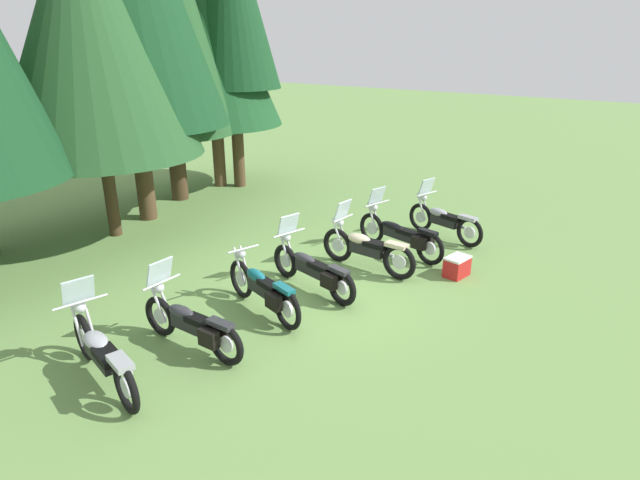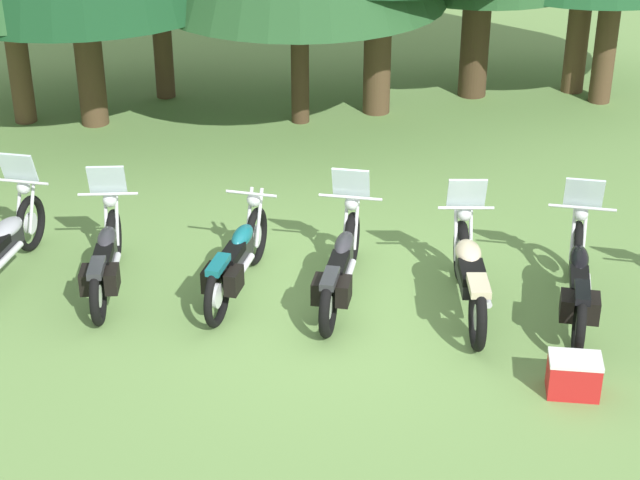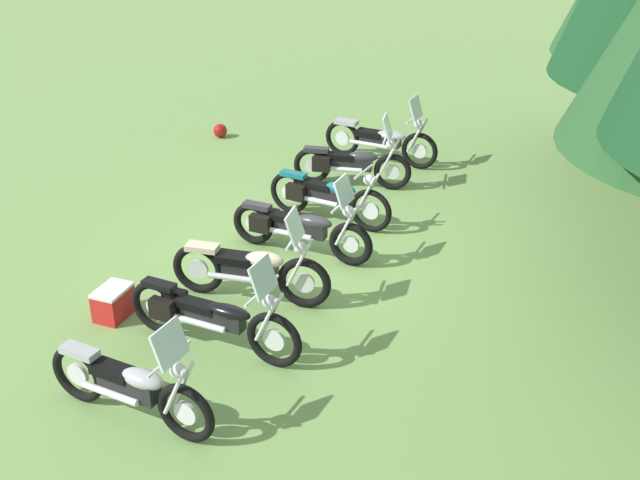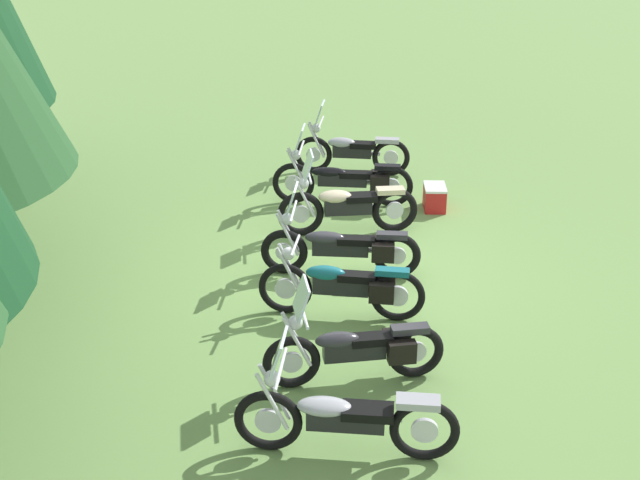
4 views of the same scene
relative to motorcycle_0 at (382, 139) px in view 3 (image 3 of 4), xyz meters
name	(u,v)px [view 3 (image 3 of 4)]	position (x,y,z in m)	size (l,w,h in m)	color
ground_plane	(294,254)	(4.04, -0.65, -0.46)	(80.00, 80.00, 0.00)	#6B934C
motorcycle_0	(382,139)	(0.00, 0.00, 0.00)	(0.83, 2.26, 1.37)	black
motorcycle_1	(350,163)	(1.28, -0.35, -0.02)	(0.71, 2.12, 1.34)	black
motorcycle_2	(327,196)	(2.80, -0.43, -0.01)	(0.84, 2.15, 1.01)	black
motorcycle_3	(299,227)	(4.00, -0.58, -0.02)	(0.87, 2.28, 1.35)	black
motorcycle_4	(252,269)	(5.43, -0.86, 0.02)	(0.64, 2.24, 1.38)	black
motorcycle_5	(210,315)	(6.63, -1.00, 0.00)	(0.90, 2.38, 1.37)	black
motorcycle_6	(131,385)	(8.12, -1.34, 0.00)	(0.80, 2.11, 1.36)	black
picnic_cooler	(113,302)	(6.25, -2.50, -0.25)	(0.57, 0.43, 0.42)	red
dropped_helmet	(220,131)	(-0.62, -3.48, -0.32)	(0.28, 0.28, 0.28)	maroon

